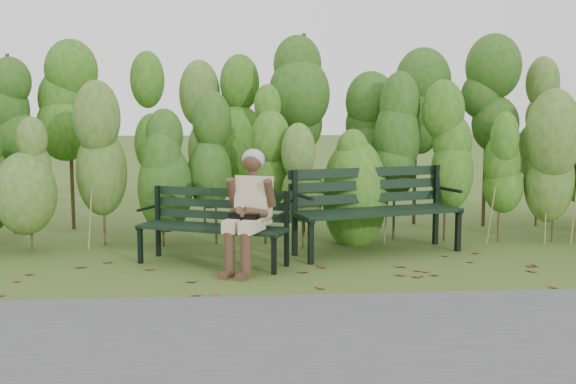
{
  "coord_description": "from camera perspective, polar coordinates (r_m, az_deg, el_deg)",
  "views": [
    {
      "loc": [
        -0.52,
        -6.53,
        1.57
      ],
      "look_at": [
        0.0,
        0.35,
        0.75
      ],
      "focal_mm": 42.0,
      "sensor_mm": 36.0,
      "label": 1
    }
  ],
  "objects": [
    {
      "name": "seated_woman",
      "position": [
        6.68,
        -3.32,
        -0.97
      ],
      "size": [
        0.59,
        0.77,
        1.21
      ],
      "color": "beige",
      "rests_on": "ground"
    },
    {
      "name": "hedge_band",
      "position": [
        8.42,
        -0.78,
        4.64
      ],
      "size": [
        11.04,
        1.67,
        2.42
      ],
      "color": "#47381E",
      "rests_on": "ground"
    },
    {
      "name": "bench_left",
      "position": [
        7.03,
        -6.14,
        -2.36
      ],
      "size": [
        1.63,
        1.08,
        0.78
      ],
      "color": "black",
      "rests_on": "ground"
    },
    {
      "name": "ground",
      "position": [
        6.74,
        0.23,
        -6.7
      ],
      "size": [
        80.0,
        80.0,
        0.0
      ],
      "primitive_type": "plane",
      "color": "#4B5D26"
    },
    {
      "name": "leaf_litter",
      "position": [
        6.38,
        2.93,
        -7.45
      ],
      "size": [
        6.02,
        2.18,
        0.01
      ],
      "color": "brown",
      "rests_on": "ground"
    },
    {
      "name": "footpath",
      "position": [
        4.64,
        2.45,
        -12.95
      ],
      "size": [
        60.0,
        2.5,
        0.01
      ],
      "primitive_type": "cube",
      "color": "#474749",
      "rests_on": "ground"
    },
    {
      "name": "bench_right",
      "position": [
        7.62,
        7.28,
        -0.91
      ],
      "size": [
        1.99,
        1.14,
        0.95
      ],
      "color": "black",
      "rests_on": "ground"
    }
  ]
}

